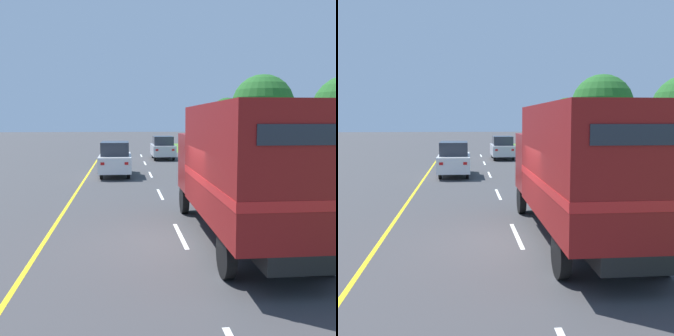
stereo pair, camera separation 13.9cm
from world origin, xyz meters
The scene contains 14 objects.
ground_plane centered at (0.00, 0.00, 0.00)m, with size 200.00×200.00×0.00m, color #3D3D3F.
edge_line_yellow centered at (-3.70, 14.82, 0.00)m, with size 0.12×61.43×0.01m, color yellow.
centre_dash_near centered at (0.00, 0.55, 0.00)m, with size 0.12×2.60×0.01m, color white.
centre_dash_mid_a centered at (0.00, 7.15, 0.00)m, with size 0.12×2.60×0.01m, color white.
centre_dash_mid_b centered at (0.00, 13.75, 0.00)m, with size 0.12×2.60×0.01m, color white.
centre_dash_far centered at (0.00, 20.35, 0.00)m, with size 0.12×2.60×0.01m, color white.
centre_dash_farthest centered at (0.00, 26.95, 0.00)m, with size 0.12×2.60×0.01m, color white.
horse_trailer_truck centered at (1.61, -0.30, 2.01)m, with size 2.57×8.16×3.61m.
lead_car_white centered at (-2.06, 13.40, 0.99)m, with size 1.80×4.25×1.98m.
lead_car_silver_ahead centered at (1.62, 23.42, 0.96)m, with size 1.80×4.12×1.89m.
highway_sign centered at (6.23, 5.46, 2.00)m, with size 2.22×0.09×3.06m.
roadside_tree_mid centered at (8.54, 19.13, 4.25)m, with size 4.50×4.50×6.50m.
roadside_tree_far centered at (7.72, 26.42, 3.70)m, with size 2.93×2.93×5.19m.
delineator_post centered at (4.13, 0.30, 0.51)m, with size 0.08×0.08×0.95m.
Camera 2 is at (-1.42, -10.90, 3.25)m, focal length 45.00 mm.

